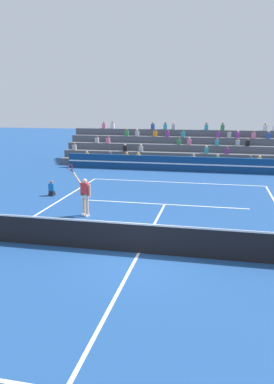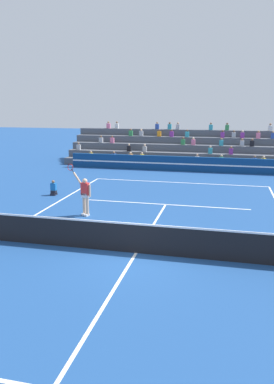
% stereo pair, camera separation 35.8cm
% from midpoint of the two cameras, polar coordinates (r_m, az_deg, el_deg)
% --- Properties ---
extents(ground_plane, '(120.00, 120.00, 0.00)m').
position_cam_midpoint_polar(ground_plane, '(12.89, -0.50, -9.28)').
color(ground_plane, navy).
extents(court_lines, '(11.10, 23.90, 0.01)m').
position_cam_midpoint_polar(court_lines, '(12.89, -0.50, -9.26)').
color(court_lines, white).
rests_on(court_lines, ground).
extents(tennis_net, '(12.00, 0.10, 1.10)m').
position_cam_midpoint_polar(tennis_net, '(12.69, -0.51, -7.01)').
color(tennis_net, '#2D6B38').
rests_on(tennis_net, ground).
extents(sponsor_banner_wall, '(18.00, 0.26, 1.10)m').
position_cam_midpoint_polar(sponsor_banner_wall, '(28.23, 6.62, 4.30)').
color(sponsor_banner_wall, navy).
rests_on(sponsor_banner_wall, ground).
extents(bleacher_stand, '(20.32, 4.75, 3.38)m').
position_cam_midpoint_polar(bleacher_stand, '(31.91, 7.31, 6.17)').
color(bleacher_stand, '#4C515B').
rests_on(bleacher_stand, ground).
extents(ball_kid_courtside, '(0.30, 0.36, 0.84)m').
position_cam_midpoint_polar(ball_kid_courtside, '(21.13, -13.35, 0.35)').
color(ball_kid_courtside, black).
rests_on(ball_kid_courtside, ground).
extents(tennis_player, '(1.23, 0.45, 2.37)m').
position_cam_midpoint_polar(tennis_player, '(16.91, -8.58, -0.39)').
color(tennis_player, beige).
rests_on(tennis_player, ground).
extents(tennis_ball, '(0.07, 0.07, 0.07)m').
position_cam_midpoint_polar(tennis_ball, '(15.04, 14.66, -6.22)').
color(tennis_ball, '#C6DB33').
rests_on(tennis_ball, ground).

